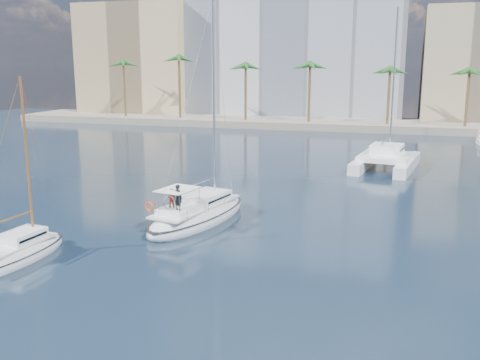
% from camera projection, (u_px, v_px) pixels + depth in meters
% --- Properties ---
extents(ground, '(160.00, 160.00, 0.00)m').
position_uv_depth(ground, '(254.00, 235.00, 33.76)').
color(ground, black).
rests_on(ground, ground).
extents(quay, '(120.00, 14.00, 1.20)m').
position_uv_depth(quay, '(346.00, 124.00, 90.82)').
color(quay, gray).
rests_on(quay, ground).
extents(building_modern, '(42.00, 16.00, 28.00)m').
position_uv_depth(building_modern, '(292.00, 46.00, 102.53)').
color(building_modern, silver).
rests_on(building_modern, ground).
extents(building_tan_left, '(22.00, 14.00, 22.00)m').
position_uv_depth(building_tan_left, '(141.00, 62.00, 107.69)').
color(building_tan_left, tan).
rests_on(building_tan_left, ground).
extents(palm_left, '(3.60, 3.60, 12.30)m').
position_uv_depth(palm_left, '(152.00, 66.00, 94.39)').
color(palm_left, brown).
rests_on(palm_left, ground).
extents(palm_centre, '(3.60, 3.60, 12.30)m').
position_uv_depth(palm_centre, '(346.00, 66.00, 85.01)').
color(palm_centre, brown).
rests_on(palm_centre, ground).
extents(main_sloop, '(5.59, 11.08, 15.74)m').
position_uv_depth(main_sloop, '(198.00, 215.00, 36.47)').
color(main_sloop, silver).
rests_on(main_sloop, ground).
extents(small_sloop, '(2.98, 7.51, 10.54)m').
position_uv_depth(small_sloop, '(15.00, 254.00, 29.13)').
color(small_sloop, silver).
rests_on(small_sloop, ground).
extents(catamaran, '(7.05, 11.68, 16.16)m').
position_uv_depth(catamaran, '(386.00, 158.00, 54.97)').
color(catamaran, silver).
rests_on(catamaran, ground).
extents(seagull, '(1.06, 0.45, 0.19)m').
position_uv_depth(seagull, '(201.00, 213.00, 37.51)').
color(seagull, silver).
rests_on(seagull, ground).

